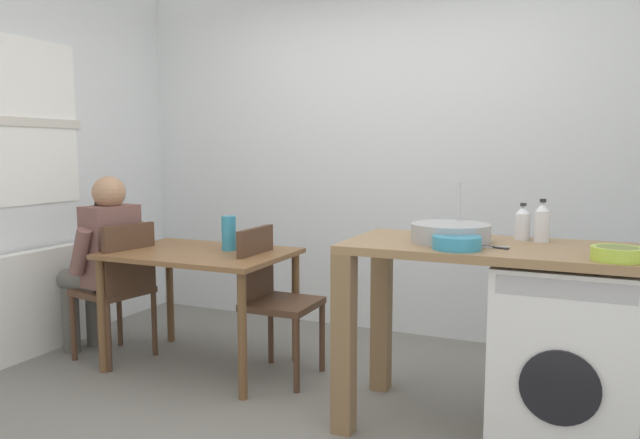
{
  "coord_description": "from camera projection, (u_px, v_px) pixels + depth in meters",
  "views": [
    {
      "loc": [
        1.29,
        -2.52,
        1.36
      ],
      "look_at": [
        -0.02,
        0.45,
        0.98
      ],
      "focal_mm": 33.33,
      "sensor_mm": 36.0,
      "label": 1
    }
  ],
  "objects": [
    {
      "name": "bottle_tall_green",
      "position": [
        523.0,
        223.0,
        2.93
      ],
      "size": [
        0.07,
        0.07,
        0.18
      ],
      "color": "silver",
      "rests_on": "kitchen_counter"
    },
    {
      "name": "chair_person_seat",
      "position": [
        120.0,
        284.0,
        3.83
      ],
      "size": [
        0.46,
        0.46,
        0.9
      ],
      "rotation": [
        0.0,
        0.0,
        1.4
      ],
      "color": "#4C3323",
      "rests_on": "ground_plane"
    },
    {
      "name": "radiator",
      "position": [
        40.0,
        301.0,
        4.01
      ],
      "size": [
        0.1,
        0.8,
        0.7
      ],
      "primitive_type": "cube",
      "color": "white",
      "rests_on": "ground_plane"
    },
    {
      "name": "kitchen_counter",
      "position": [
        460.0,
        275.0,
        2.87
      ],
      "size": [
        1.5,
        0.68,
        0.92
      ],
      "color": "olive",
      "rests_on": "ground_plane"
    },
    {
      "name": "ground_plane",
      "position": [
        287.0,
        425.0,
        2.96
      ],
      "size": [
        5.46,
        5.46,
        0.0
      ],
      "primitive_type": "plane",
      "color": "slate"
    },
    {
      "name": "bottle_squat_brown",
      "position": [
        542.0,
        222.0,
        2.87
      ],
      "size": [
        0.07,
        0.07,
        0.21
      ],
      "color": "silver",
      "rests_on": "kitchen_counter"
    },
    {
      "name": "scissors",
      "position": [
        493.0,
        247.0,
        2.7
      ],
      "size": [
        0.15,
        0.06,
        0.01
      ],
      "color": "#B2B2B7",
      "rests_on": "kitchen_counter"
    },
    {
      "name": "vase",
      "position": [
        229.0,
        233.0,
        3.7
      ],
      "size": [
        0.09,
        0.09,
        0.22
      ],
      "primitive_type": "cylinder",
      "color": "teal",
      "rests_on": "dining_table"
    },
    {
      "name": "mixing_bowl",
      "position": [
        457.0,
        242.0,
        2.66
      ],
      "size": [
        0.22,
        0.22,
        0.06
      ],
      "color": "teal",
      "rests_on": "kitchen_counter"
    },
    {
      "name": "washing_machine",
      "position": [
        562.0,
        355.0,
        2.72
      ],
      "size": [
        0.6,
        0.61,
        0.86
      ],
      "color": "white",
      "rests_on": "ground_plane"
    },
    {
      "name": "chair_opposite",
      "position": [
        271.0,
        293.0,
        3.57
      ],
      "size": [
        0.4,
        0.4,
        0.9
      ],
      "rotation": [
        0.0,
        0.0,
        -1.57
      ],
      "color": "#4C3323",
      "rests_on": "ground_plane"
    },
    {
      "name": "wall_back",
      "position": [
        393.0,
        152.0,
        4.4
      ],
      "size": [
        4.6,
        0.1,
        2.7
      ],
      "primitive_type": "cube",
      "color": "silver",
      "rests_on": "ground_plane"
    },
    {
      "name": "tap",
      "position": [
        458.0,
        210.0,
        3.02
      ],
      "size": [
        0.02,
        0.02,
        0.28
      ],
      "primitive_type": "cylinder",
      "color": "#B2B2B7",
      "rests_on": "kitchen_counter"
    },
    {
      "name": "sink_basin",
      "position": [
        451.0,
        233.0,
        2.87
      ],
      "size": [
        0.38,
        0.38,
        0.09
      ],
      "primitive_type": "cylinder",
      "color": "#9EA0A5",
      "rests_on": "kitchen_counter"
    },
    {
      "name": "seated_person",
      "position": [
        103.0,
        256.0,
        3.9
      ],
      "size": [
        0.53,
        0.53,
        1.2
      ],
      "rotation": [
        0.0,
        0.0,
        1.4
      ],
      "color": "#595651",
      "rests_on": "ground_plane"
    },
    {
      "name": "colander",
      "position": [
        617.0,
        253.0,
        2.38
      ],
      "size": [
        0.2,
        0.2,
        0.06
      ],
      "color": "#A8C63D",
      "rests_on": "kitchen_counter"
    },
    {
      "name": "dining_table",
      "position": [
        200.0,
        266.0,
        3.7
      ],
      "size": [
        1.1,
        0.76,
        0.74
      ],
      "color": "brown",
      "rests_on": "ground_plane"
    }
  ]
}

